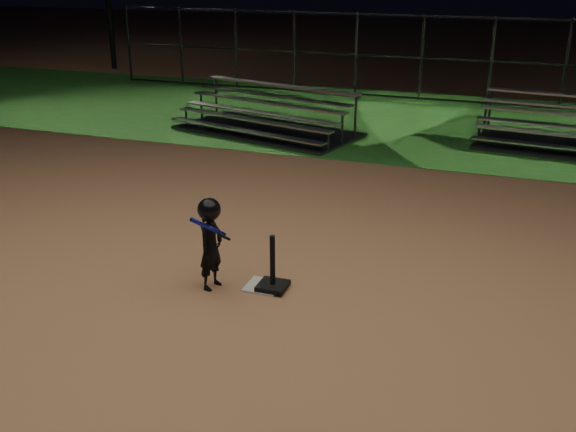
% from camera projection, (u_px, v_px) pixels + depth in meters
% --- Properties ---
extents(ground, '(80.00, 80.00, 0.00)m').
position_uv_depth(ground, '(263.00, 287.00, 8.99)').
color(ground, '#B17850').
rests_on(ground, ground).
extents(grass_strip, '(60.00, 8.00, 0.01)m').
position_uv_depth(grass_strip, '(401.00, 121.00, 17.77)').
color(grass_strip, '#23601F').
rests_on(grass_strip, ground).
extents(home_plate, '(0.45, 0.45, 0.02)m').
position_uv_depth(home_plate, '(263.00, 286.00, 8.98)').
color(home_plate, beige).
rests_on(home_plate, ground).
extents(batting_tee, '(0.38, 0.38, 0.75)m').
position_uv_depth(batting_tee, '(273.00, 279.00, 8.87)').
color(batting_tee, black).
rests_on(batting_tee, home_plate).
extents(child_batter, '(0.45, 0.60, 1.26)m').
position_uv_depth(child_batter, '(211.00, 241.00, 8.75)').
color(child_batter, black).
rests_on(child_batter, ground).
extents(bleacher_left, '(4.85, 3.24, 1.09)m').
position_uv_depth(bleacher_left, '(266.00, 124.00, 16.58)').
color(bleacher_left, '#ABABAF').
rests_on(bleacher_left, ground).
extents(backstop_fence, '(20.08, 0.08, 2.50)m').
position_uv_depth(backstop_fence, '(422.00, 58.00, 19.95)').
color(backstop_fence, '#38383D').
rests_on(backstop_fence, ground).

